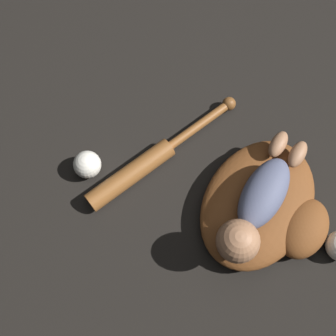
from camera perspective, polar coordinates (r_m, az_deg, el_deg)
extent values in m
plane|color=black|center=(1.30, 10.24, -2.78)|extent=(6.00, 6.00, 0.00)
ellipsoid|color=brown|center=(1.24, 10.89, -4.21)|extent=(0.45, 0.38, 0.09)
ellipsoid|color=brown|center=(1.25, 16.12, -7.07)|extent=(0.20, 0.17, 0.09)
ellipsoid|color=#4C516B|center=(1.16, 11.62, -3.03)|extent=(0.22, 0.16, 0.08)
sphere|color=#936647|center=(1.11, 8.52, -8.81)|extent=(0.10, 0.10, 0.10)
ellipsoid|color=#936647|center=(1.24, 15.50, 1.62)|extent=(0.09, 0.06, 0.04)
ellipsoid|color=#936647|center=(1.24, 13.28, 2.83)|extent=(0.09, 0.06, 0.04)
cylinder|color=brown|center=(1.27, -4.61, -0.81)|extent=(0.27, 0.06, 0.05)
cylinder|color=brown|center=(1.32, 3.87, 5.27)|extent=(0.22, 0.03, 0.02)
sphere|color=brown|center=(1.36, 7.44, 7.77)|extent=(0.04, 0.04, 0.04)
sphere|color=silver|center=(1.28, -9.82, 0.42)|extent=(0.08, 0.08, 0.08)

